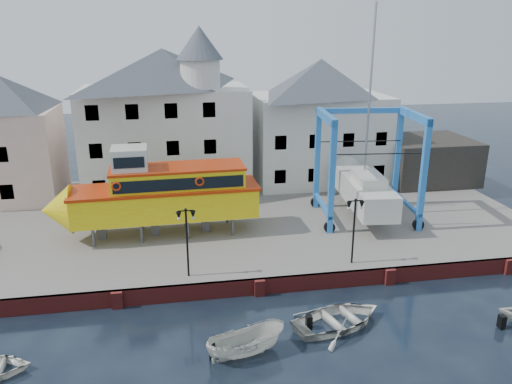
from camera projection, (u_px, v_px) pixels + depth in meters
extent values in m
plane|color=black|center=(259.00, 295.00, 29.02)|extent=(140.00, 140.00, 0.00)
cube|color=slate|center=(235.00, 219.00, 39.16)|extent=(44.00, 22.00, 1.00)
cube|color=maroon|center=(259.00, 286.00, 28.97)|extent=(44.00, 0.25, 1.00)
cube|color=maroon|center=(117.00, 300.00, 27.52)|extent=(0.60, 0.36, 1.00)
cube|color=maroon|center=(260.00, 288.00, 28.81)|extent=(0.60, 0.36, 1.00)
cube|color=maroon|center=(390.00, 277.00, 30.10)|extent=(0.60, 0.36, 1.00)
cube|color=maroon|center=(509.00, 267.00, 31.39)|extent=(0.60, 0.36, 1.00)
cube|color=#C5AB97|center=(9.00, 155.00, 41.49)|extent=(8.00, 7.00, 7.50)
cube|color=black|center=(7.00, 192.00, 39.00)|extent=(1.00, 0.08, 1.20)
cube|color=black|center=(1.00, 155.00, 38.06)|extent=(1.00, 0.08, 1.20)
cube|color=silver|center=(167.00, 139.00, 43.82)|extent=(14.00, 8.00, 9.00)
pyramid|color=#383E49|center=(163.00, 68.00, 41.91)|extent=(14.00, 8.00, 3.20)
cube|color=black|center=(100.00, 187.00, 40.13)|extent=(1.00, 0.08, 1.20)
cube|color=black|center=(138.00, 185.00, 40.61)|extent=(1.00, 0.08, 1.20)
cube|color=black|center=(175.00, 184.00, 41.09)|extent=(1.00, 0.08, 1.20)
cube|color=black|center=(211.00, 182.00, 41.58)|extent=(1.00, 0.08, 1.20)
cube|color=black|center=(96.00, 151.00, 39.19)|extent=(1.00, 0.08, 1.20)
cube|color=black|center=(135.00, 149.00, 39.67)|extent=(1.00, 0.08, 1.20)
cube|color=black|center=(173.00, 148.00, 40.16)|extent=(1.00, 0.08, 1.20)
cube|color=black|center=(210.00, 147.00, 40.64)|extent=(1.00, 0.08, 1.20)
cube|color=black|center=(92.00, 113.00, 38.26)|extent=(1.00, 0.08, 1.20)
cube|color=black|center=(132.00, 112.00, 38.74)|extent=(1.00, 0.08, 1.20)
cube|color=black|center=(171.00, 111.00, 39.22)|extent=(1.00, 0.08, 1.20)
cube|color=black|center=(209.00, 110.00, 39.71)|extent=(1.00, 0.08, 1.20)
cylinder|color=silver|center=(200.00, 75.00, 40.27)|extent=(3.20, 3.20, 2.40)
cone|color=#383E49|center=(199.00, 43.00, 39.49)|extent=(3.80, 3.80, 2.60)
cube|color=silver|center=(318.00, 138.00, 46.70)|extent=(12.00, 8.00, 8.00)
pyramid|color=#383E49|center=(321.00, 77.00, 44.95)|extent=(12.00, 8.00, 3.20)
cube|color=black|center=(280.00, 177.00, 43.01)|extent=(1.00, 0.08, 1.20)
cube|color=black|center=(314.00, 175.00, 43.50)|extent=(1.00, 0.08, 1.20)
cube|color=black|center=(347.00, 173.00, 43.98)|extent=(1.00, 0.08, 1.20)
cube|color=black|center=(379.00, 172.00, 44.46)|extent=(1.00, 0.08, 1.20)
cube|color=black|center=(281.00, 143.00, 42.08)|extent=(1.00, 0.08, 1.20)
cube|color=black|center=(315.00, 141.00, 42.56)|extent=(1.00, 0.08, 1.20)
cube|color=black|center=(349.00, 140.00, 43.04)|extent=(1.00, 0.08, 1.20)
cube|color=black|center=(381.00, 139.00, 43.53)|extent=(1.00, 0.08, 1.20)
cube|color=black|center=(426.00, 159.00, 47.06)|extent=(8.00, 7.00, 4.00)
cylinder|color=black|center=(187.00, 244.00, 28.56)|extent=(0.12, 0.12, 4.00)
cube|color=black|center=(186.00, 211.00, 27.92)|extent=(0.90, 0.06, 0.06)
sphere|color=black|center=(186.00, 210.00, 27.90)|extent=(0.16, 0.16, 0.16)
cone|color=black|center=(179.00, 216.00, 27.94)|extent=(0.32, 0.32, 0.45)
sphere|color=beige|center=(179.00, 219.00, 28.00)|extent=(0.18, 0.18, 0.18)
cone|color=black|center=(193.00, 215.00, 28.07)|extent=(0.32, 0.32, 0.45)
sphere|color=beige|center=(193.00, 218.00, 28.12)|extent=(0.18, 0.18, 0.18)
cylinder|color=black|center=(354.00, 233.00, 30.17)|extent=(0.12, 0.12, 4.00)
cube|color=black|center=(356.00, 201.00, 29.53)|extent=(0.90, 0.06, 0.06)
sphere|color=black|center=(356.00, 200.00, 29.51)|extent=(0.16, 0.16, 0.16)
cone|color=black|center=(349.00, 205.00, 29.55)|extent=(0.32, 0.32, 0.45)
sphere|color=beige|center=(349.00, 208.00, 29.61)|extent=(0.18, 0.18, 0.18)
cone|color=black|center=(362.00, 205.00, 29.68)|extent=(0.32, 0.32, 0.45)
sphere|color=beige|center=(362.00, 208.00, 29.74)|extent=(0.18, 0.18, 0.18)
cylinder|color=#59595E|center=(93.00, 237.00, 32.87)|extent=(0.21, 0.21, 1.33)
cylinder|color=#59595E|center=(97.00, 223.00, 35.19)|extent=(0.21, 0.21, 1.33)
cylinder|color=#59595E|center=(142.00, 233.00, 33.48)|extent=(0.21, 0.21, 1.33)
cylinder|color=#59595E|center=(142.00, 220.00, 35.79)|extent=(0.21, 0.21, 1.33)
cylinder|color=#59595E|center=(188.00, 230.00, 34.08)|extent=(0.21, 0.21, 1.33)
cylinder|color=#59595E|center=(185.00, 217.00, 36.39)|extent=(0.21, 0.21, 1.33)
cylinder|color=#59595E|center=(233.00, 226.00, 34.68)|extent=(0.21, 0.21, 1.33)
cylinder|color=#59595E|center=(227.00, 214.00, 36.99)|extent=(0.21, 0.21, 1.33)
cube|color=#59595E|center=(102.00, 230.00, 34.12)|extent=(0.55, 0.46, 1.33)
cube|color=#59595E|center=(155.00, 226.00, 34.80)|extent=(0.55, 0.46, 1.33)
cube|color=#59595E|center=(205.00, 222.00, 35.49)|extent=(0.55, 0.46, 1.33)
cube|color=gold|center=(166.00, 203.00, 34.46)|extent=(12.54, 3.80, 1.95)
cone|color=gold|center=(56.00, 210.00, 33.07)|extent=(2.07, 3.44, 3.37)
cube|color=#AE2A07|center=(165.00, 188.00, 34.13)|extent=(12.81, 3.96, 0.20)
cube|color=gold|center=(178.00, 178.00, 34.11)|extent=(8.98, 3.33, 1.42)
cube|color=black|center=(179.00, 184.00, 32.66)|extent=(8.52, 0.36, 0.80)
cube|color=black|center=(177.00, 172.00, 35.53)|extent=(8.52, 0.36, 0.80)
cube|color=#AE2A07|center=(177.00, 167.00, 33.86)|extent=(9.16, 3.42, 0.16)
cube|color=beige|center=(130.00, 159.00, 33.03)|extent=(2.39, 2.39, 1.62)
cube|color=black|center=(129.00, 163.00, 31.91)|extent=(1.94, 0.13, 0.71)
torus|color=#AE2A07|center=(116.00, 186.00, 31.80)|extent=(0.63, 0.15, 0.62)
torus|color=#AE2A07|center=(200.00, 181.00, 32.83)|extent=(0.63, 0.15, 0.62)
cube|color=#247DBB|center=(332.00, 179.00, 34.12)|extent=(0.44, 0.44, 7.98)
cylinder|color=black|center=(329.00, 227.00, 35.24)|extent=(0.82, 0.36, 0.80)
cube|color=#247DBB|center=(317.00, 159.00, 39.14)|extent=(0.44, 0.44, 7.98)
cylinder|color=black|center=(315.00, 202.00, 40.26)|extent=(0.82, 0.36, 0.80)
cube|color=#247DBB|center=(423.00, 177.00, 34.56)|extent=(0.44, 0.44, 7.98)
cylinder|color=black|center=(418.00, 225.00, 35.68)|extent=(0.82, 0.36, 0.80)
cube|color=#247DBB|center=(397.00, 158.00, 39.59)|extent=(0.44, 0.44, 7.98)
cylinder|color=black|center=(393.00, 200.00, 40.71)|extent=(0.82, 0.36, 0.80)
cube|color=#247DBB|center=(326.00, 117.00, 35.45)|extent=(0.95, 5.71, 0.56)
cube|color=#247DBB|center=(322.00, 205.00, 37.52)|extent=(0.83, 5.70, 0.24)
cube|color=#247DBB|center=(415.00, 116.00, 35.89)|extent=(0.95, 5.71, 0.56)
cube|color=#247DBB|center=(406.00, 203.00, 37.97)|extent=(0.83, 5.70, 0.24)
cube|color=#247DBB|center=(361.00, 111.00, 38.18)|extent=(6.85, 1.06, 0.40)
cube|color=beige|center=(365.00, 192.00, 37.46)|extent=(3.44, 8.77, 1.82)
cone|color=beige|center=(348.00, 174.00, 42.27)|extent=(2.79, 2.07, 2.62)
cube|color=#59595E|center=(364.00, 209.00, 37.87)|extent=(0.47, 2.07, 0.80)
cube|color=beige|center=(369.00, 178.00, 36.53)|extent=(2.15, 3.58, 0.68)
cylinder|color=#99999E|center=(370.00, 95.00, 35.76)|extent=(0.17, 0.17, 12.55)
cube|color=black|center=(377.00, 154.00, 34.43)|extent=(6.22, 0.73, 0.05)
cube|color=black|center=(361.00, 141.00, 38.32)|extent=(6.22, 0.73, 0.05)
imported|color=beige|center=(246.00, 355.00, 23.70)|extent=(4.19, 2.40, 1.52)
imported|color=beige|center=(338.00, 325.00, 26.04)|extent=(5.83, 4.85, 1.04)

